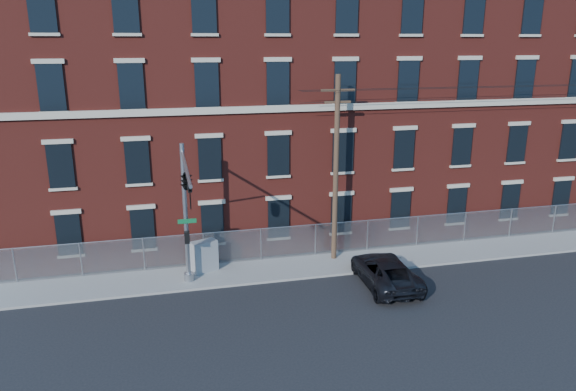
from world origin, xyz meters
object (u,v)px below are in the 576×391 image
(traffic_signal_mast, at_px, (186,192))
(pickup_truck, at_px, (385,271))
(utility_pole_near, at_px, (336,166))
(utility_cabinet, at_px, (204,256))

(traffic_signal_mast, height_order, pickup_truck, traffic_signal_mast)
(traffic_signal_mast, distance_m, pickup_truck, 10.60)
(utility_pole_near, bearing_deg, traffic_signal_mast, -156.86)
(utility_pole_near, relative_size, pickup_truck, 1.94)
(traffic_signal_mast, relative_size, utility_cabinet, 4.25)
(utility_pole_near, distance_m, utility_cabinet, 8.37)
(traffic_signal_mast, distance_m, utility_pole_near, 8.70)
(utility_pole_near, bearing_deg, pickup_truck, -67.06)
(traffic_signal_mast, bearing_deg, utility_pole_near, 23.14)
(traffic_signal_mast, bearing_deg, utility_cabinet, 75.27)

